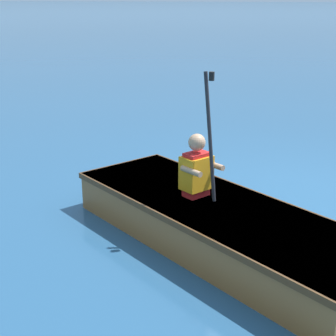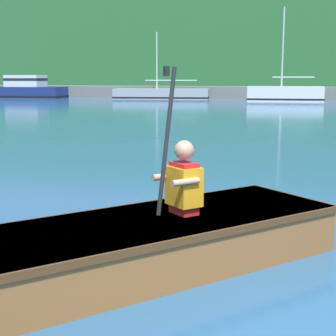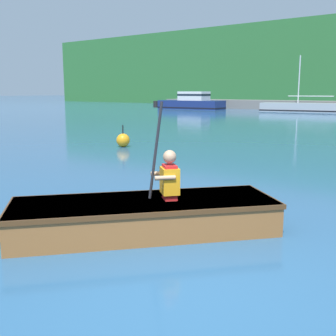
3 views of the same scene
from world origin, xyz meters
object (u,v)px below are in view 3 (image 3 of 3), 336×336
object	(u,v)px
person_paddler	(169,177)
moored_boat_dock_west_inner	(302,108)
moored_boat_dock_center_near	(192,102)
rowboat_foreground	(141,215)
channel_buoy	(123,140)

from	to	relation	value
person_paddler	moored_boat_dock_west_inner	bearing A→B (deg)	107.44
moored_boat_dock_west_inner	moored_boat_dock_center_near	world-z (taller)	moored_boat_dock_west_inner
moored_boat_dock_center_near	rowboat_foreground	distance (m)	38.32
moored_boat_dock_center_near	person_paddler	world-z (taller)	moored_boat_dock_center_near
moored_boat_dock_west_inner	moored_boat_dock_center_near	bearing A→B (deg)	-174.55
moored_boat_dock_west_inner	channel_buoy	distance (m)	27.26
moored_boat_dock_center_near	channel_buoy	xyz separation A→B (m)	(15.01, -25.92, -0.44)
moored_boat_dock_center_near	moored_boat_dock_west_inner	bearing A→B (deg)	5.45
moored_boat_dock_west_inner	rowboat_foreground	world-z (taller)	moored_boat_dock_west_inner
moored_boat_dock_center_near	person_paddler	size ratio (longest dim) A/B	5.54
person_paddler	channel_buoy	size ratio (longest dim) A/B	1.75
rowboat_foreground	person_paddler	xyz separation A→B (m)	(0.24, 0.28, 0.48)
moored_boat_dock_center_near	rowboat_foreground	world-z (taller)	moored_boat_dock_center_near
moored_boat_dock_west_inner	channel_buoy	xyz separation A→B (m)	(3.97, -26.97, -0.15)
person_paddler	channel_buoy	distance (m)	8.58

